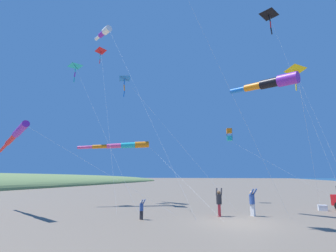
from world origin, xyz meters
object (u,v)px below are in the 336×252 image
at_px(person_adult_flyer, 252,201).
at_px(kite_box_teal_far_right, 229,135).
at_px(kite_delta_green_low_center, 295,71).
at_px(cooler_box, 323,208).
at_px(kite_windsock_checkered_midright, 124,145).
at_px(kite_windsock_yellow_midlevel, 16,135).
at_px(kite_windsock_long_streamer_right, 271,83).
at_px(kite_delta_black_fish_shape, 125,79).
at_px(person_child_grey_jacket, 142,208).
at_px(kite_delta_magenta_far_left, 76,66).
at_px(kite_delta_red_high_left, 101,52).
at_px(kite_delta_white_trailing, 269,15).
at_px(kite_windsock_striped_overhead, 104,32).
at_px(person_child_green_jacket, 219,201).

relative_size(person_adult_flyer, kite_box_teal_far_right, 0.18).
bearing_deg(kite_delta_green_low_center, kite_box_teal_far_right, 5.46).
distance_m(cooler_box, kite_windsock_checkered_midright, 17.27).
bearing_deg(cooler_box, kite_windsock_yellow_midlevel, 24.61).
bearing_deg(kite_windsock_checkered_midright, person_adult_flyer, 167.64).
distance_m(kite_windsock_long_streamer_right, kite_delta_black_fish_shape, 13.99).
height_order(person_adult_flyer, kite_windsock_long_streamer_right, kite_windsock_long_streamer_right).
bearing_deg(person_child_grey_jacket, cooler_box, -145.62).
relative_size(kite_delta_magenta_far_left, kite_windsock_checkered_midright, 1.06).
relative_size(person_child_grey_jacket, kite_windsock_long_streamer_right, 0.13).
relative_size(cooler_box, person_adult_flyer, 0.35).
bearing_deg(kite_delta_magenta_far_left, person_adult_flyer, 175.06).
relative_size(kite_windsock_long_streamer_right, kite_delta_black_fish_shape, 0.76).
bearing_deg(person_adult_flyer, cooler_box, -139.39).
distance_m(kite_delta_red_high_left, kite_windsock_long_streamer_right, 19.47).
bearing_deg(kite_box_teal_far_right, kite_windsock_yellow_midlevel, 44.43).
height_order(cooler_box, kite_delta_red_high_left, kite_delta_red_high_left).
height_order(cooler_box, kite_box_teal_far_right, kite_box_teal_far_right).
bearing_deg(kite_delta_green_low_center, kite_delta_red_high_left, 13.72).
bearing_deg(kite_windsock_checkered_midright, kite_delta_white_trailing, -157.05).
bearing_deg(kite_delta_white_trailing, kite_box_teal_far_right, 1.10).
xyz_separation_m(kite_windsock_long_streamer_right, kite_windsock_yellow_midlevel, (17.60, 5.17, -3.66)).
relative_size(kite_windsock_striped_overhead, kite_windsock_long_streamer_right, 2.10).
xyz_separation_m(cooler_box, kite_delta_magenta_far_left, (21.91, 2.92, 13.76)).
bearing_deg(kite_delta_black_fish_shape, kite_delta_green_low_center, -158.94).
bearing_deg(person_child_green_jacket, cooler_box, -144.19).
distance_m(kite_windsock_yellow_midlevel, kite_box_teal_far_right, 19.53).
xyz_separation_m(kite_delta_green_low_center, kite_delta_black_fish_shape, (16.77, 6.46, -1.23)).
relative_size(kite_windsock_striped_overhead, kite_windsock_yellow_midlevel, 1.32).
relative_size(kite_delta_white_trailing, kite_delta_green_low_center, 1.48).
distance_m(kite_delta_white_trailing, kite_windsock_checkered_midright, 21.59).
bearing_deg(kite_box_teal_far_right, kite_windsock_long_streamer_right, 113.55).
bearing_deg(kite_windsock_checkered_midright, person_child_grey_jacket, 128.14).
relative_size(person_adult_flyer, kite_windsock_checkered_midright, 0.13).
distance_m(kite_windsock_long_streamer_right, kite_delta_white_trailing, 14.17).
bearing_deg(kite_delta_green_low_center, kite_delta_white_trailing, 15.38).
relative_size(kite_delta_green_low_center, kite_delta_black_fish_shape, 1.12).
xyz_separation_m(kite_windsock_yellow_midlevel, kite_box_teal_far_right, (-13.91, -13.64, 1.46)).
height_order(kite_delta_red_high_left, kite_delta_black_fish_shape, kite_delta_red_high_left).
relative_size(kite_delta_red_high_left, kite_windsock_yellow_midlevel, 1.14).
xyz_separation_m(person_child_green_jacket, kite_delta_red_high_left, (13.50, -4.87, 15.82)).
distance_m(cooler_box, kite_delta_green_low_center, 14.19).
height_order(kite_delta_white_trailing, kite_delta_green_low_center, kite_delta_white_trailing).
xyz_separation_m(kite_windsock_long_streamer_right, kite_delta_black_fish_shape, (13.36, -2.68, 3.20)).
relative_size(kite_delta_red_high_left, kite_windsock_checkered_midright, 1.28).
relative_size(person_child_green_jacket, kite_delta_red_high_left, 0.11).
bearing_deg(kite_windsock_checkered_midright, kite_delta_green_low_center, -157.99).
xyz_separation_m(kite_windsock_yellow_midlevel, kite_delta_green_low_center, (-21.02, -14.32, 8.08)).
height_order(person_child_green_jacket, person_child_grey_jacket, person_child_green_jacket).
bearing_deg(kite_windsock_striped_overhead, person_child_green_jacket, 158.44).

